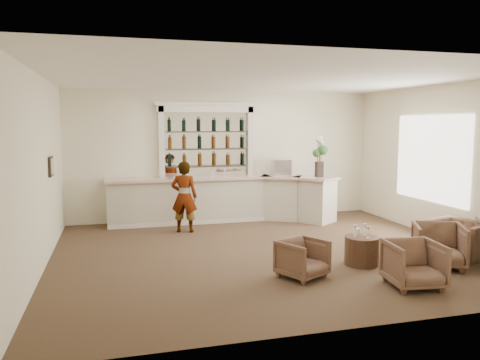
# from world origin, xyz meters

# --- Properties ---
(ground) EXTENTS (8.00, 8.00, 0.00)m
(ground) POSITION_xyz_m (0.00, 0.00, 0.00)
(ground) COLOR brown
(ground) RESTS_ON ground
(room_shell) EXTENTS (8.04, 7.02, 3.32)m
(room_shell) POSITION_xyz_m (0.16, 0.71, 2.34)
(room_shell) COLOR #F1E8C8
(room_shell) RESTS_ON ground
(bar_counter) EXTENTS (5.72, 1.80, 1.14)m
(bar_counter) POSITION_xyz_m (-0.16, 3.00, 0.57)
(bar_counter) COLOR beige
(bar_counter) RESTS_ON ground
(back_bar_alcove) EXTENTS (2.64, 0.25, 3.00)m
(back_bar_alcove) POSITION_xyz_m (-0.50, 3.41, 2.03)
(back_bar_alcove) COLOR white
(back_bar_alcove) RESTS_ON ground
(cocktail_table) EXTENTS (0.60, 0.60, 0.50)m
(cocktail_table) POSITION_xyz_m (1.35, -1.19, 0.25)
(cocktail_table) COLOR #4C3420
(cocktail_table) RESTS_ON ground
(sommelier) EXTENTS (0.69, 0.56, 1.63)m
(sommelier) POSITION_xyz_m (-1.29, 2.12, 0.81)
(sommelier) COLOR gray
(sommelier) RESTS_ON ground
(armchair_left) EXTENTS (0.90, 0.91, 0.62)m
(armchair_left) POSITION_xyz_m (0.08, -1.57, 0.31)
(armchair_left) COLOR brown
(armchair_left) RESTS_ON ground
(armchair_center) EXTENTS (0.85, 0.86, 0.71)m
(armchair_center) POSITION_xyz_m (1.53, -2.42, 0.35)
(armchair_center) COLOR brown
(armchair_center) RESTS_ON ground
(armchair_right) EXTENTS (1.09, 1.10, 0.75)m
(armchair_right) POSITION_xyz_m (2.57, -1.64, 0.38)
(armchair_right) COLOR brown
(armchair_right) RESTS_ON ground
(armchair_far) EXTENTS (1.18, 1.25, 0.65)m
(armchair_far) POSITION_xyz_m (3.40, -1.17, 0.33)
(armchair_far) COLOR brown
(armchair_far) RESTS_ON ground
(espresso_machine) EXTENTS (0.49, 0.42, 0.40)m
(espresso_machine) POSITION_xyz_m (1.40, 3.07, 1.34)
(espresso_machine) COLOR #BCBCC1
(espresso_machine) RESTS_ON bar_counter
(flower_vase) EXTENTS (0.27, 0.27, 1.01)m
(flower_vase) POSITION_xyz_m (2.16, 2.39, 1.71)
(flower_vase) COLOR black
(flower_vase) RESTS_ON bar_counter
(wine_glass_bar_left) EXTENTS (0.07, 0.07, 0.21)m
(wine_glass_bar_left) POSITION_xyz_m (-0.11, 3.07, 1.25)
(wine_glass_bar_left) COLOR white
(wine_glass_bar_left) RESTS_ON bar_counter
(wine_glass_bar_right) EXTENTS (0.07, 0.07, 0.21)m
(wine_glass_bar_right) POSITION_xyz_m (-0.45, 2.95, 1.25)
(wine_glass_bar_right) COLOR white
(wine_glass_bar_right) RESTS_ON bar_counter
(wine_glass_tbl_a) EXTENTS (0.07, 0.07, 0.21)m
(wine_glass_tbl_a) POSITION_xyz_m (1.23, -1.16, 0.60)
(wine_glass_tbl_a) COLOR white
(wine_glass_tbl_a) RESTS_ON cocktail_table
(wine_glass_tbl_b) EXTENTS (0.07, 0.07, 0.21)m
(wine_glass_tbl_b) POSITION_xyz_m (1.45, -1.11, 0.60)
(wine_glass_tbl_b) COLOR white
(wine_glass_tbl_b) RESTS_ON cocktail_table
(wine_glass_tbl_c) EXTENTS (0.07, 0.07, 0.21)m
(wine_glass_tbl_c) POSITION_xyz_m (1.39, -1.32, 0.60)
(wine_glass_tbl_c) COLOR white
(wine_glass_tbl_c) RESTS_ON cocktail_table
(napkin_holder) EXTENTS (0.08, 0.08, 0.12)m
(napkin_holder) POSITION_xyz_m (1.33, -1.05, 0.56)
(napkin_holder) COLOR white
(napkin_holder) RESTS_ON cocktail_table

